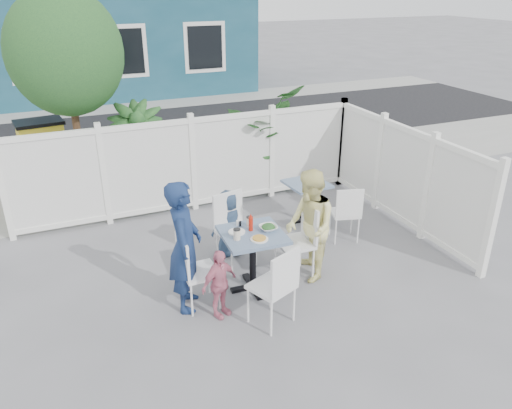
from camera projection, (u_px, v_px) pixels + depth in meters
name	position (u px, v px, depth m)	size (l,w,h in m)	color
ground	(240.00, 279.00, 6.64)	(80.00, 80.00, 0.00)	slate
near_sidewalk	(170.00, 182.00, 9.83)	(24.00, 2.60, 0.01)	gray
street	(135.00, 133.00, 12.93)	(24.00, 5.00, 0.01)	black
far_sidewalk	(116.00, 107.00, 15.52)	(24.00, 1.60, 0.01)	gray
building	(75.00, 0.00, 16.95)	(11.00, 6.00, 6.00)	#154354
fence_back	(193.00, 166.00, 8.37)	(5.86, 0.08, 1.60)	white
fence_right	(402.00, 177.00, 7.89)	(0.08, 3.66, 1.60)	white
tree	(65.00, 53.00, 7.77)	(1.80, 1.62, 3.59)	#382316
utility_cabinet	(45.00, 161.00, 8.94)	(0.73, 0.52, 1.35)	yellow
potted_shrub_a	(137.00, 154.00, 8.63)	(0.99, 0.99, 1.77)	#1B4321
potted_shrub_b	(256.00, 138.00, 9.31)	(1.69, 1.46, 1.88)	#1B4321
main_table	(253.00, 246.00, 6.20)	(0.79, 0.79, 0.80)	slate
spare_table	(307.00, 191.00, 8.05)	(0.68, 0.68, 0.67)	slate
chair_left	(193.00, 267.00, 5.88)	(0.43, 0.45, 0.96)	white
chair_right	(301.00, 235.00, 6.52)	(0.47, 0.49, 1.02)	white
chair_back	(233.00, 224.00, 6.83)	(0.54, 0.53, 1.01)	white
chair_near	(277.00, 282.00, 5.54)	(0.58, 0.57, 0.99)	white
chair_spare	(347.00, 210.00, 7.40)	(0.50, 0.49, 0.89)	white
man	(185.00, 247.00, 5.79)	(0.59, 0.39, 1.63)	navy
woman	(310.00, 226.00, 6.42)	(0.73, 0.57, 1.50)	yellow
boy	(228.00, 224.00, 7.04)	(0.49, 0.32, 0.99)	navy
toddler	(219.00, 284.00, 5.76)	(0.51, 0.21, 0.87)	pink
plate_main	(259.00, 239.00, 5.98)	(0.22, 0.22, 0.01)	white
plate_side	(237.00, 232.00, 6.15)	(0.21, 0.21, 0.01)	white
salad_bowl	(268.00, 228.00, 6.20)	(0.22, 0.22, 0.05)	white
coffee_cup_a	(237.00, 235.00, 5.96)	(0.08, 0.08, 0.13)	beige
coffee_cup_b	(250.00, 222.00, 6.28)	(0.08, 0.08, 0.12)	beige
ketchup_bottle	(251.00, 224.00, 6.16)	(0.06, 0.06, 0.18)	#B11B0C
salt_shaker	(237.00, 223.00, 6.30)	(0.03, 0.03, 0.08)	white
pepper_shaker	(240.00, 224.00, 6.29)	(0.03, 0.03, 0.07)	black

